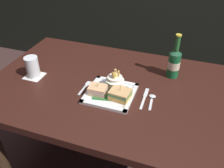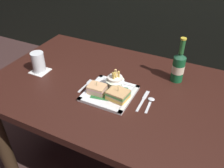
{
  "view_description": "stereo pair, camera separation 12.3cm",
  "coord_description": "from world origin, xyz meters",
  "px_view_note": "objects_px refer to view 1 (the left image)",
  "views": [
    {
      "loc": [
        0.34,
        -0.99,
        1.47
      ],
      "look_at": [
        0.01,
        -0.04,
        0.76
      ],
      "focal_mm": 38.1,
      "sensor_mm": 36.0,
      "label": 1
    },
    {
      "loc": [
        0.45,
        -0.94,
        1.47
      ],
      "look_at": [
        0.01,
        -0.04,
        0.76
      ],
      "focal_mm": 38.1,
      "sensor_mm": 36.0,
      "label": 2
    }
  ],
  "objects_px": {
    "spoon": "(152,98)",
    "fork": "(85,87)",
    "sandwich_half_left": "(98,90)",
    "fries_cup": "(115,80)",
    "beer_bottle": "(174,62)",
    "knife": "(145,97)",
    "dining_table": "(113,103)",
    "sandwich_half_right": "(120,94)",
    "square_plate": "(110,94)",
    "water_glass": "(33,68)"
  },
  "relations": [
    {
      "from": "spoon",
      "to": "fork",
      "type": "bearing_deg",
      "value": -176.98
    },
    {
      "from": "sandwich_half_left",
      "to": "fork",
      "type": "xyz_separation_m",
      "value": [
        -0.09,
        0.04,
        -0.03
      ]
    },
    {
      "from": "fries_cup",
      "to": "beer_bottle",
      "type": "distance_m",
      "value": 0.36
    },
    {
      "from": "sandwich_half_left",
      "to": "fork",
      "type": "relative_size",
      "value": 0.71
    },
    {
      "from": "sandwich_half_left",
      "to": "knife",
      "type": "distance_m",
      "value": 0.24
    },
    {
      "from": "dining_table",
      "to": "sandwich_half_right",
      "type": "bearing_deg",
      "value": -55.55
    },
    {
      "from": "knife",
      "to": "spoon",
      "type": "distance_m",
      "value": 0.04
    },
    {
      "from": "dining_table",
      "to": "sandwich_half_right",
      "type": "xyz_separation_m",
      "value": [
        0.07,
        -0.1,
        0.15
      ]
    },
    {
      "from": "fries_cup",
      "to": "fork",
      "type": "bearing_deg",
      "value": -167.2
    },
    {
      "from": "fork",
      "to": "knife",
      "type": "height_order",
      "value": "same"
    },
    {
      "from": "sandwich_half_left",
      "to": "fries_cup",
      "type": "distance_m",
      "value": 0.1
    },
    {
      "from": "spoon",
      "to": "sandwich_half_right",
      "type": "bearing_deg",
      "value": -158.38
    },
    {
      "from": "dining_table",
      "to": "spoon",
      "type": "height_order",
      "value": "spoon"
    },
    {
      "from": "square_plate",
      "to": "spoon",
      "type": "bearing_deg",
      "value": 9.52
    },
    {
      "from": "water_glass",
      "to": "fork",
      "type": "distance_m",
      "value": 0.32
    },
    {
      "from": "fries_cup",
      "to": "beer_bottle",
      "type": "relative_size",
      "value": 0.46
    },
    {
      "from": "beer_bottle",
      "to": "water_glass",
      "type": "relative_size",
      "value": 2.13
    },
    {
      "from": "sandwich_half_right",
      "to": "knife",
      "type": "relative_size",
      "value": 0.62
    },
    {
      "from": "sandwich_half_left",
      "to": "water_glass",
      "type": "distance_m",
      "value": 0.41
    },
    {
      "from": "beer_bottle",
      "to": "spoon",
      "type": "distance_m",
      "value": 0.27
    },
    {
      "from": "beer_bottle",
      "to": "dining_table",
      "type": "bearing_deg",
      "value": -144.16
    },
    {
      "from": "water_glass",
      "to": "sandwich_half_right",
      "type": "bearing_deg",
      "value": -4.46
    },
    {
      "from": "sandwich_half_right",
      "to": "fork",
      "type": "height_order",
      "value": "sandwich_half_right"
    },
    {
      "from": "dining_table",
      "to": "spoon",
      "type": "distance_m",
      "value": 0.25
    },
    {
      "from": "sandwich_half_left",
      "to": "sandwich_half_right",
      "type": "relative_size",
      "value": 0.86
    },
    {
      "from": "square_plate",
      "to": "fork",
      "type": "bearing_deg",
      "value": 173.88
    },
    {
      "from": "fork",
      "to": "spoon",
      "type": "bearing_deg",
      "value": 3.02
    },
    {
      "from": "square_plate",
      "to": "beer_bottle",
      "type": "bearing_deg",
      "value": 45.75
    },
    {
      "from": "fries_cup",
      "to": "knife",
      "type": "xyz_separation_m",
      "value": [
        0.17,
        -0.02,
        -0.06
      ]
    },
    {
      "from": "square_plate",
      "to": "sandwich_half_left",
      "type": "distance_m",
      "value": 0.07
    },
    {
      "from": "fork",
      "to": "fries_cup",
      "type": "bearing_deg",
      "value": 12.8
    },
    {
      "from": "water_glass",
      "to": "knife",
      "type": "relative_size",
      "value": 0.69
    },
    {
      "from": "sandwich_half_right",
      "to": "fries_cup",
      "type": "xyz_separation_m",
      "value": [
        -0.05,
        0.08,
        0.02
      ]
    },
    {
      "from": "square_plate",
      "to": "spoon",
      "type": "height_order",
      "value": "square_plate"
    },
    {
      "from": "dining_table",
      "to": "water_glass",
      "type": "xyz_separation_m",
      "value": [
        -0.46,
        -0.06,
        0.17
      ]
    },
    {
      "from": "square_plate",
      "to": "fork",
      "type": "distance_m",
      "value": 0.15
    },
    {
      "from": "knife",
      "to": "beer_bottle",
      "type": "bearing_deg",
      "value": 67.58
    },
    {
      "from": "water_glass",
      "to": "spoon",
      "type": "xyz_separation_m",
      "value": [
        0.68,
        0.02,
        -0.05
      ]
    },
    {
      "from": "sandwich_half_left",
      "to": "spoon",
      "type": "height_order",
      "value": "sandwich_half_left"
    },
    {
      "from": "beer_bottle",
      "to": "water_glass",
      "type": "height_order",
      "value": "beer_bottle"
    },
    {
      "from": "dining_table",
      "to": "fork",
      "type": "height_order",
      "value": "fork"
    },
    {
      "from": "square_plate",
      "to": "sandwich_half_right",
      "type": "relative_size",
      "value": 2.24
    },
    {
      "from": "fork",
      "to": "knife",
      "type": "distance_m",
      "value": 0.32
    },
    {
      "from": "dining_table",
      "to": "beer_bottle",
      "type": "xyz_separation_m",
      "value": [
        0.29,
        0.21,
        0.21
      ]
    },
    {
      "from": "square_plate",
      "to": "fork",
      "type": "xyz_separation_m",
      "value": [
        -0.15,
        0.02,
        -0.01
      ]
    },
    {
      "from": "sandwich_half_left",
      "to": "knife",
      "type": "xyz_separation_m",
      "value": [
        0.23,
        0.06,
        -0.03
      ]
    },
    {
      "from": "sandwich_half_left",
      "to": "knife",
      "type": "relative_size",
      "value": 0.53
    },
    {
      "from": "sandwich_half_right",
      "to": "water_glass",
      "type": "relative_size",
      "value": 0.9
    },
    {
      "from": "water_glass",
      "to": "spoon",
      "type": "bearing_deg",
      "value": 1.54
    },
    {
      "from": "fries_cup",
      "to": "square_plate",
      "type": "bearing_deg",
      "value": -96.48
    }
  ]
}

